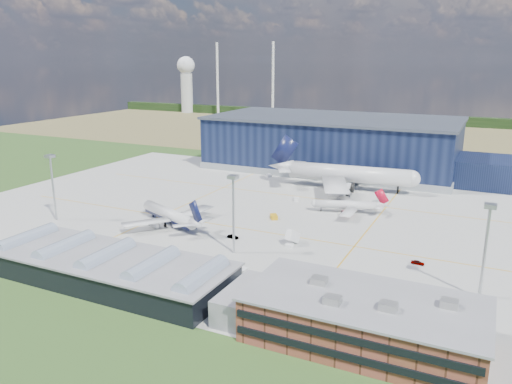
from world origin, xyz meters
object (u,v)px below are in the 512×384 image
(light_mast_center, at_px, (233,201))
(airliner_widebody, at_px, (349,165))
(car_b, at_px, (233,237))
(light_mast_west, at_px, (52,177))
(car_a, at_px, (418,263))
(airliner_red, at_px, (346,200))
(gse_tug_a, at_px, (274,217))
(light_mast_east, at_px, (487,236))
(gse_cart_a, at_px, (296,199))
(airstair, at_px, (293,239))
(ops_building, at_px, (364,319))
(gse_van_c, at_px, (237,272))
(hangar, at_px, (338,146))
(gse_cart_b, at_px, (269,176))
(airliner_navy, at_px, (169,208))

(light_mast_center, bearing_deg, airliner_widebody, 83.40)
(car_b, bearing_deg, light_mast_west, 105.38)
(car_a, bearing_deg, airliner_red, 42.11)
(gse_tug_a, bearing_deg, light_mast_east, -60.25)
(light_mast_center, distance_m, gse_cart_a, 60.89)
(light_mast_west, distance_m, airliner_red, 102.92)
(light_mast_east, xyz_separation_m, airstair, (-52.29, 13.66, -13.79))
(ops_building, bearing_deg, airstair, 126.49)
(gse_van_c, height_order, airstair, airstair)
(airstair, bearing_deg, light_mast_east, -1.75)
(airliner_widebody, bearing_deg, hangar, 108.29)
(gse_cart_a, height_order, gse_cart_b, gse_cart_a)
(car_b, bearing_deg, car_a, -79.52)
(gse_cart_b, bearing_deg, light_mast_east, -90.63)
(gse_cart_a, height_order, gse_van_c, gse_van_c)
(light_mast_west, relative_size, airstair, 4.48)
(ops_building, xyz_separation_m, airliner_navy, (-76.36, 42.76, 1.02))
(light_mast_east, height_order, airstair, light_mast_east)
(car_a, bearing_deg, airliner_widebody, 31.83)
(ops_building, distance_m, light_mast_west, 119.33)
(light_mast_center, distance_m, gse_cart_b, 98.09)
(hangar, xyz_separation_m, airliner_widebody, (17.03, -39.80, -0.92))
(gse_tug_a, bearing_deg, airliner_navy, -177.33)
(gse_van_c, bearing_deg, airliner_navy, 59.72)
(car_a, bearing_deg, airliner_navy, 93.89)
(gse_cart_b, bearing_deg, gse_cart_a, -97.67)
(hangar, height_order, gse_van_c, hangar)
(gse_van_c, bearing_deg, airliner_red, -4.66)
(gse_tug_a, bearing_deg, gse_van_c, -110.80)
(airliner_navy, bearing_deg, gse_cart_a, -97.69)
(hangar, relative_size, ops_building, 3.15)
(hangar, bearing_deg, airliner_navy, -102.17)
(gse_cart_a, bearing_deg, light_mast_center, -111.19)
(light_mast_center, bearing_deg, hangar, 93.30)
(airliner_widebody, height_order, gse_cart_b, airliner_widebody)
(ops_building, height_order, car_b, ops_building)
(airliner_red, bearing_deg, car_a, 112.18)
(light_mast_west, distance_m, gse_cart_a, 89.86)
(hangar, distance_m, car_a, 124.55)
(light_mast_east, height_order, gse_cart_b, light_mast_east)
(light_mast_west, distance_m, car_b, 66.61)
(light_mast_west, xyz_separation_m, airliner_widebody, (79.84, 85.00, -4.74))
(gse_cart_a, xyz_separation_m, car_b, (-2.07, -48.72, -0.06))
(ops_building, bearing_deg, gse_cart_a, 118.75)
(airliner_red, distance_m, gse_van_c, 66.87)
(ops_building, relative_size, car_a, 13.22)
(ops_building, relative_size, airliner_red, 1.62)
(light_mast_west, distance_m, airliner_widebody, 116.71)
(hangar, bearing_deg, airliner_red, -70.81)
(light_mast_east, xyz_separation_m, gse_cart_b, (-95.63, 92.00, -14.79))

